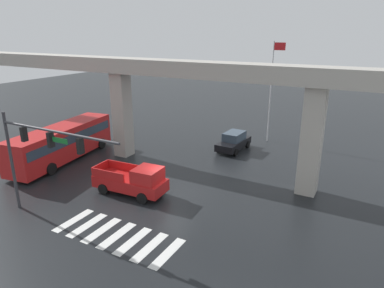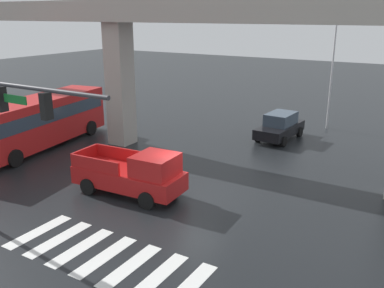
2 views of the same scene
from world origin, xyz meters
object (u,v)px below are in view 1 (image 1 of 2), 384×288
Objects in this scene: traffic_signal_mast at (38,146)px; flagpole at (272,85)px; pickup_truck at (134,181)px; sedan_black at (234,141)px; city_bus at (62,141)px.

flagpole reaches higher than traffic_signal_mast.
traffic_signal_mast is at bearing -108.51° from flagpole.
pickup_truck is 1.18× the size of sedan_black.
pickup_truck is 17.48m from flagpole.
city_bus is at bearing 165.88° from pickup_truck.
pickup_truck is at bearing -14.12° from city_bus.
city_bus is 20.05m from flagpole.
city_bus reaches higher than sedan_black.
traffic_signal_mast is at bearing -47.18° from city_bus.
pickup_truck is at bearing -105.61° from flagpole.
flagpole reaches higher than city_bus.
pickup_truck is 12.16m from sedan_black.
pickup_truck is at bearing -101.75° from sedan_black.
city_bus is 10.46m from traffic_signal_mast.
flagpole is (4.53, 16.21, 4.71)m from pickup_truck.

